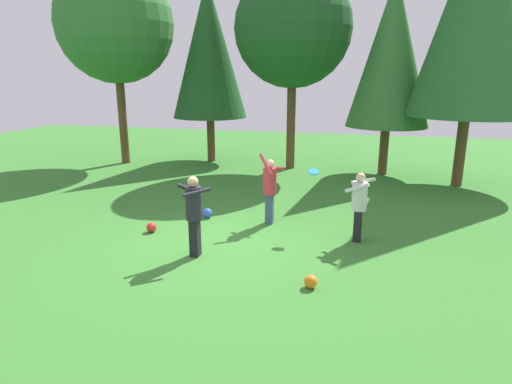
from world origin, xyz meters
TOP-DOWN VIEW (x-y plane):
  - ground_plane at (0.00, 0.00)m, footprint 40.00×40.00m
  - person_thrower at (0.93, 1.83)m, footprint 0.61×0.61m
  - person_catcher at (3.15, 1.10)m, footprint 0.67×0.63m
  - person_bystander at (-0.15, -0.58)m, footprint 0.75×0.74m
  - frisbee at (2.06, 1.45)m, footprint 0.33×0.33m
  - ball_blue at (-0.78, 1.84)m, footprint 0.26×0.26m
  - ball_orange at (2.39, -1.42)m, footprint 0.24×0.24m
  - ball_red at (-1.72, 0.49)m, footprint 0.24×0.24m
  - tree_far_left at (-6.83, 8.10)m, footprint 4.70×4.70m
  - tree_right at (3.93, 8.45)m, footprint 3.00×3.00m
  - tree_center at (0.29, 8.76)m, footprint 4.48×4.48m
  - tree_far_right at (6.38, 7.26)m, footprint 3.88×3.88m
  - tree_left at (-3.35, 9.38)m, footprint 3.15×3.15m

SIDE VIEW (x-z plane):
  - ground_plane at x=0.00m, z-range 0.00..0.00m
  - ball_orange at x=2.39m, z-range 0.00..0.24m
  - ball_red at x=-1.72m, z-range 0.00..0.24m
  - ball_blue at x=-0.78m, z-range 0.00..0.26m
  - person_catcher at x=3.15m, z-range 0.15..1.75m
  - person_thrower at x=0.93m, z-range 0.07..1.92m
  - person_bystander at x=-0.15m, z-range 0.16..1.89m
  - frisbee at x=2.06m, z-range 1.45..1.55m
  - tree_right at x=3.93m, z-range 0.90..8.07m
  - tree_left at x=-3.35m, z-range 0.94..8.47m
  - tree_center at x=0.29m, z-range 1.57..9.23m
  - tree_far_left at x=-6.83m, z-range 1.65..9.68m
  - tree_far_right at x=6.38m, z-range 1.17..10.44m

